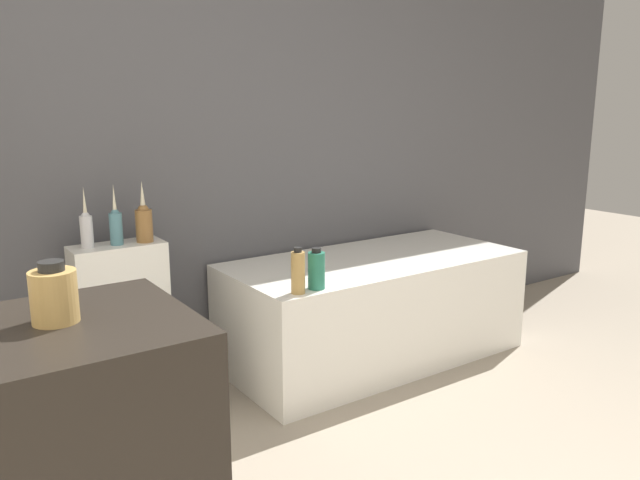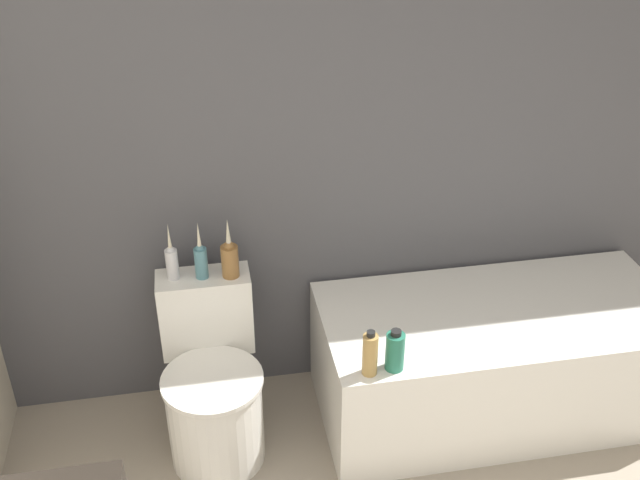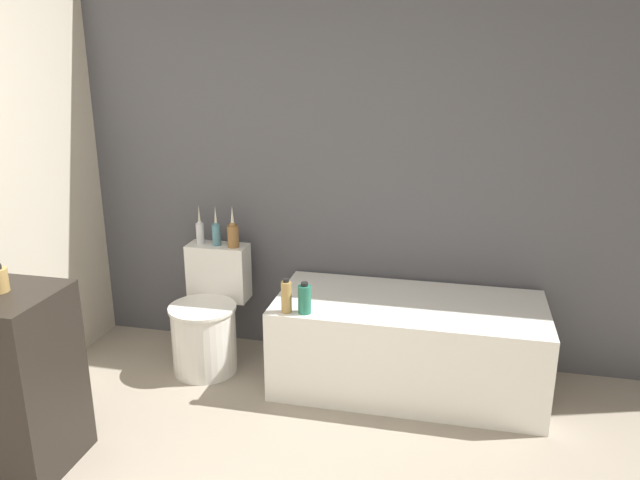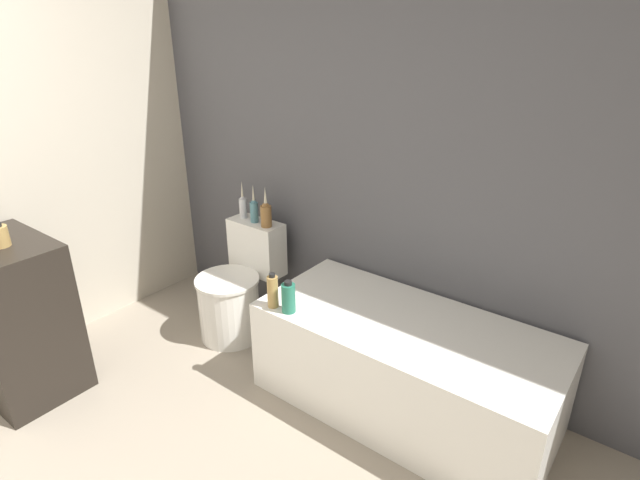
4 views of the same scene
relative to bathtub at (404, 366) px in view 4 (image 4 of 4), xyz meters
The scene contains 9 objects.
wall_back_tiled 1.33m from the bathtub, 151.21° to the left, with size 6.40×0.06×2.60m.
bathtub is the anchor object (origin of this frame).
toilet 1.26m from the bathtub, behind, with size 0.42×0.58×0.74m.
vanity_counter 2.16m from the bathtub, 147.93° to the right, with size 0.63×0.47×0.90m.
vase_gold 1.49m from the bathtub, behind, with size 0.05×0.05×0.25m.
vase_silver 1.39m from the bathtub, behind, with size 0.05×0.05×0.26m.
vase_bronze 1.28m from the bathtub, behind, with size 0.07×0.07×0.27m.
shampoo_bottle_tall 0.81m from the bathtub, 155.87° to the right, with size 0.06×0.06×0.20m.
shampoo_bottle_short 0.72m from the bathtub, 153.02° to the right, with size 0.07×0.07×0.18m.
Camera 4 is at (1.70, -0.10, 1.95)m, focal length 28.00 mm.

